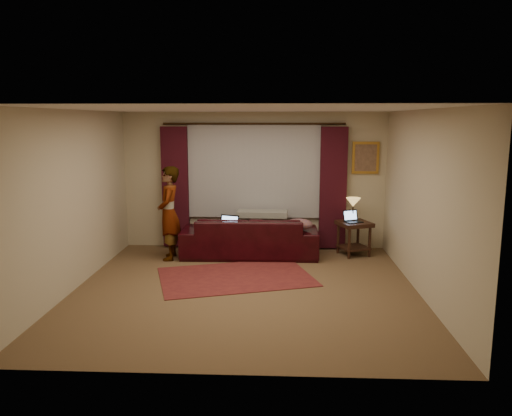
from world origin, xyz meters
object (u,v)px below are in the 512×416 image
Objects in this scene: end_table at (354,238)px; laptop_table at (354,217)px; sofa at (250,229)px; laptop_sofa at (227,224)px; person at (169,213)px; tiffany_lamp at (353,209)px.

laptop_table reaches higher than end_table.
sofa is 0.45m from laptop_sofa.
end_table is (2.31, 0.28, -0.31)m from laptop_sofa.
person is at bearing 160.48° from laptop_table.
sofa is 6.45× the size of laptop_sofa.
sofa is 1.92m from tiffany_lamp.
laptop_table is at bearing 24.51° from laptop_sofa.
end_table is (1.90, 0.13, -0.19)m from sofa.
laptop_table is 3.31m from person.
person is (-1.01, -0.13, 0.21)m from laptop_sofa.
laptop_sofa is 1.19× the size of laptop_table.
tiffany_lamp reaches higher than laptop_sofa.
tiffany_lamp is (1.88, 0.21, 0.34)m from sofa.
person reaches higher than tiffany_lamp.
sofa is 1.47m from person.
laptop_sofa is (-0.40, -0.16, 0.13)m from sofa.
sofa is at bearing 39.93° from laptop_sofa.
tiffany_lamp is at bearing 104.62° from end_table.
end_table is 3.38m from person.
person is at bearing -172.95° from end_table.
tiffany_lamp is at bearing -174.55° from sofa.
tiffany_lamp is at bearing 27.65° from laptop_sofa.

